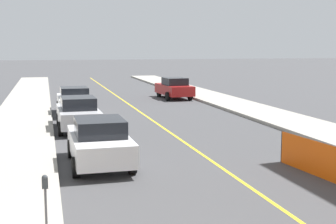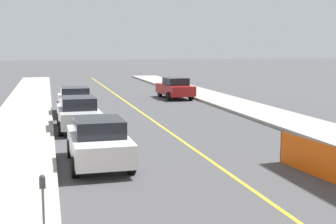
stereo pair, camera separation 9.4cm
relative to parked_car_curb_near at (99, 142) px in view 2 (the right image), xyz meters
The scene contains 8 objects.
lane_stripe 10.39m from the parked_car_curb_near, 68.51° to the left, with size 0.12×69.07×0.01m.
sidewalk_left 10.10m from the parked_car_curb_near, 106.90° to the left, with size 3.11×69.07×0.17m.
sidewalk_right 14.28m from the parked_car_curb_near, 42.50° to the left, with size 3.11×69.07×0.17m.
parked_car_curb_near is the anchor object (origin of this frame).
parked_car_curb_mid 6.85m from the parked_car_curb_near, 91.86° to the left, with size 1.94×4.33×1.59m.
parked_car_curb_far 12.24m from the parked_car_curb_near, 90.38° to the left, with size 1.94×4.32×1.59m.
parked_car_opposite_side 20.29m from the parked_car_curb_near, 67.56° to the left, with size 2.05×4.40×1.59m.
parking_meter_near_curb 6.17m from the parked_car_curb_near, 106.25° to the right, with size 0.12×0.11×1.24m.
Camera 2 is at (-5.34, 9.69, 3.91)m, focal length 50.00 mm.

